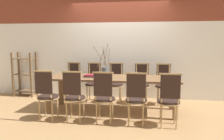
# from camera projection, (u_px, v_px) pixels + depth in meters

# --- Properties ---
(ground_plane) EXTENTS (16.00, 16.00, 0.00)m
(ground_plane) POSITION_uv_depth(u_px,v_px,m) (112.00, 111.00, 4.70)
(ground_plane) COLOR #A87F51
(wall_rear) EXTENTS (12.00, 0.06, 3.20)m
(wall_rear) POSITION_uv_depth(u_px,v_px,m) (119.00, 37.00, 5.72)
(wall_rear) COLOR white
(wall_rear) RESTS_ON ground_plane
(dining_table) EXTENTS (2.76, 0.87, 0.75)m
(dining_table) POSITION_uv_depth(u_px,v_px,m) (112.00, 81.00, 4.62)
(dining_table) COLOR brown
(dining_table) RESTS_ON ground_plane
(chair_near_leftend) EXTENTS (0.41, 0.41, 0.97)m
(chair_near_leftend) POSITION_uv_depth(u_px,v_px,m) (47.00, 94.00, 4.09)
(chair_near_leftend) COLOR black
(chair_near_leftend) RESTS_ON ground_plane
(chair_near_left) EXTENTS (0.41, 0.41, 0.97)m
(chair_near_left) POSITION_uv_depth(u_px,v_px,m) (74.00, 95.00, 4.01)
(chair_near_left) COLOR black
(chair_near_left) RESTS_ON ground_plane
(chair_near_center) EXTENTS (0.41, 0.41, 0.97)m
(chair_near_center) POSITION_uv_depth(u_px,v_px,m) (104.00, 96.00, 3.92)
(chair_near_center) COLOR black
(chair_near_center) RESTS_ON ground_plane
(chair_near_right) EXTENTS (0.41, 0.41, 0.97)m
(chair_near_right) POSITION_uv_depth(u_px,v_px,m) (136.00, 97.00, 3.84)
(chair_near_right) COLOR black
(chair_near_right) RESTS_ON ground_plane
(chair_near_rightend) EXTENTS (0.41, 0.41, 0.97)m
(chair_near_rightend) POSITION_uv_depth(u_px,v_px,m) (169.00, 98.00, 3.75)
(chair_near_rightend) COLOR black
(chair_near_rightend) RESTS_ON ground_plane
(chair_far_leftend) EXTENTS (0.41, 0.41, 0.97)m
(chair_far_leftend) POSITION_uv_depth(u_px,v_px,m) (73.00, 80.00, 5.51)
(chair_far_leftend) COLOR black
(chair_far_leftend) RESTS_ON ground_plane
(chair_far_left) EXTENTS (0.41, 0.41, 0.97)m
(chair_far_left) POSITION_uv_depth(u_px,v_px,m) (94.00, 81.00, 5.43)
(chair_far_left) COLOR black
(chair_far_left) RESTS_ON ground_plane
(chair_far_center) EXTENTS (0.41, 0.41, 0.97)m
(chair_far_center) POSITION_uv_depth(u_px,v_px,m) (116.00, 81.00, 5.35)
(chair_far_center) COLOR black
(chair_far_center) RESTS_ON ground_plane
(chair_far_right) EXTENTS (0.41, 0.41, 0.97)m
(chair_far_right) POSITION_uv_depth(u_px,v_px,m) (141.00, 82.00, 5.26)
(chair_far_right) COLOR black
(chair_far_right) RESTS_ON ground_plane
(chair_far_rightend) EXTENTS (0.41, 0.41, 0.97)m
(chair_far_rightend) POSITION_uv_depth(u_px,v_px,m) (163.00, 83.00, 5.18)
(chair_far_rightend) COLOR black
(chair_far_rightend) RESTS_ON ground_plane
(vase_centerpiece) EXTENTS (0.34, 0.41, 0.71)m
(vase_centerpiece) POSITION_uv_depth(u_px,v_px,m) (105.00, 71.00, 4.59)
(vase_centerpiece) COLOR #4C5156
(vase_centerpiece) RESTS_ON dining_table
(book_stack) EXTENTS (0.25, 0.21, 0.05)m
(book_stack) POSITION_uv_depth(u_px,v_px,m) (90.00, 76.00, 4.62)
(book_stack) COLOR beige
(book_stack) RESTS_ON dining_table
(shelving_rack) EXTENTS (0.57, 0.35, 1.20)m
(shelving_rack) POSITION_uv_depth(u_px,v_px,m) (25.00, 74.00, 6.00)
(shelving_rack) COLOR brown
(shelving_rack) RESTS_ON ground_plane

